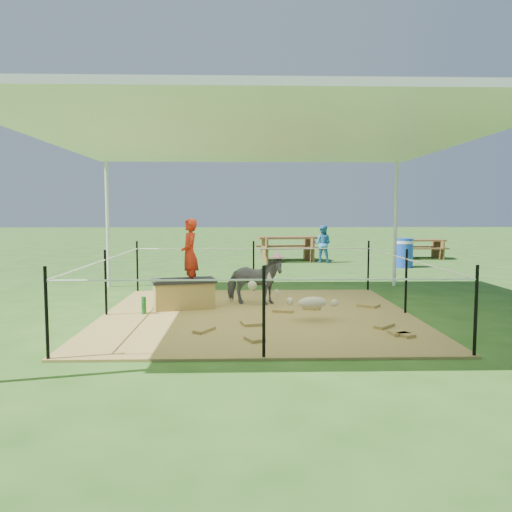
{
  "coord_description": "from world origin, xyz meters",
  "views": [
    {
      "loc": [
        -0.23,
        -7.39,
        1.55
      ],
      "look_at": [
        0.0,
        0.6,
        0.85
      ],
      "focal_mm": 35.0,
      "sensor_mm": 36.0,
      "label": 1
    }
  ],
  "objects_px": {
    "straw_bale": "(184,295)",
    "picnic_table_near": "(287,249)",
    "green_bottle": "(144,305)",
    "picnic_table_far": "(420,249)",
    "distant_person": "(323,244)",
    "trash_barrel": "(403,253)",
    "pony": "(254,281)",
    "woman": "(190,247)",
    "foal": "(312,300)"
  },
  "relations": [
    {
      "from": "green_bottle",
      "to": "trash_barrel",
      "type": "relative_size",
      "value": 0.31
    },
    {
      "from": "woman",
      "to": "distant_person",
      "type": "height_order",
      "value": "woman"
    },
    {
      "from": "picnic_table_far",
      "to": "straw_bale",
      "type": "bearing_deg",
      "value": -127.72
    },
    {
      "from": "pony",
      "to": "picnic_table_near",
      "type": "xyz_separation_m",
      "value": [
        1.24,
        7.74,
        -0.04
      ]
    },
    {
      "from": "trash_barrel",
      "to": "straw_bale",
      "type": "bearing_deg",
      "value": -132.34
    },
    {
      "from": "picnic_table_near",
      "to": "woman",
      "type": "bearing_deg",
      "value": -111.53
    },
    {
      "from": "green_bottle",
      "to": "straw_bale",
      "type": "bearing_deg",
      "value": 39.29
    },
    {
      "from": "trash_barrel",
      "to": "pony",
      "type": "bearing_deg",
      "value": -127.14
    },
    {
      "from": "woman",
      "to": "picnic_table_near",
      "type": "distance_m",
      "value": 8.34
    },
    {
      "from": "straw_bale",
      "to": "distant_person",
      "type": "distance_m",
      "value": 8.2
    },
    {
      "from": "picnic_table_near",
      "to": "distant_person",
      "type": "relative_size",
      "value": 1.61
    },
    {
      "from": "woman",
      "to": "picnic_table_near",
      "type": "xyz_separation_m",
      "value": [
        2.27,
        8.01,
        -0.61
      ]
    },
    {
      "from": "woman",
      "to": "foal",
      "type": "bearing_deg",
      "value": 47.39
    },
    {
      "from": "distant_person",
      "to": "straw_bale",
      "type": "bearing_deg",
      "value": 85.83
    },
    {
      "from": "straw_bale",
      "to": "trash_barrel",
      "type": "height_order",
      "value": "trash_barrel"
    },
    {
      "from": "straw_bale",
      "to": "distant_person",
      "type": "bearing_deg",
      "value": 65.26
    },
    {
      "from": "foal",
      "to": "pony",
      "type": "bearing_deg",
      "value": 109.25
    },
    {
      "from": "pony",
      "to": "distant_person",
      "type": "xyz_separation_m",
      "value": [
        2.3,
        7.17,
        0.15
      ]
    },
    {
      "from": "picnic_table_far",
      "to": "picnic_table_near",
      "type": "bearing_deg",
      "value": -170.31
    },
    {
      "from": "straw_bale",
      "to": "picnic_table_far",
      "type": "xyz_separation_m",
      "value": [
        6.95,
        8.72,
        0.08
      ]
    },
    {
      "from": "straw_bale",
      "to": "distant_person",
      "type": "xyz_separation_m",
      "value": [
        3.43,
        7.44,
        0.34
      ]
    },
    {
      "from": "pony",
      "to": "trash_barrel",
      "type": "bearing_deg",
      "value": -29.12
    },
    {
      "from": "pony",
      "to": "picnic_table_near",
      "type": "bearing_deg",
      "value": -1.06
    },
    {
      "from": "trash_barrel",
      "to": "picnic_table_near",
      "type": "relative_size",
      "value": 0.44
    },
    {
      "from": "straw_bale",
      "to": "pony",
      "type": "bearing_deg",
      "value": 13.35
    },
    {
      "from": "straw_bale",
      "to": "picnic_table_near",
      "type": "distance_m",
      "value": 8.35
    },
    {
      "from": "picnic_table_near",
      "to": "picnic_table_far",
      "type": "bearing_deg",
      "value": 3.14
    },
    {
      "from": "trash_barrel",
      "to": "distant_person",
      "type": "bearing_deg",
      "value": 145.85
    },
    {
      "from": "woman",
      "to": "foal",
      "type": "distance_m",
      "value": 2.17
    },
    {
      "from": "picnic_table_near",
      "to": "distant_person",
      "type": "xyz_separation_m",
      "value": [
        1.06,
        -0.57,
        0.19
      ]
    },
    {
      "from": "green_bottle",
      "to": "picnic_table_near",
      "type": "xyz_separation_m",
      "value": [
        2.92,
        8.46,
        0.23
      ]
    },
    {
      "from": "foal",
      "to": "distant_person",
      "type": "bearing_deg",
      "value": 66.63
    },
    {
      "from": "foal",
      "to": "straw_bale",
      "type": "bearing_deg",
      "value": 139.95
    },
    {
      "from": "trash_barrel",
      "to": "picnic_table_near",
      "type": "xyz_separation_m",
      "value": [
        -3.13,
        1.97,
        -0.02
      ]
    },
    {
      "from": "picnic_table_far",
      "to": "pony",
      "type": "bearing_deg",
      "value": -123.71
    },
    {
      "from": "foal",
      "to": "picnic_table_far",
      "type": "bearing_deg",
      "value": 49.37
    },
    {
      "from": "green_bottle",
      "to": "distant_person",
      "type": "height_order",
      "value": "distant_person"
    },
    {
      "from": "picnic_table_near",
      "to": "picnic_table_far",
      "type": "height_order",
      "value": "picnic_table_near"
    },
    {
      "from": "pony",
      "to": "foal",
      "type": "height_order",
      "value": "pony"
    },
    {
      "from": "straw_bale",
      "to": "foal",
      "type": "xyz_separation_m",
      "value": [
        1.92,
        -0.97,
        0.08
      ]
    },
    {
      "from": "foal",
      "to": "picnic_table_near",
      "type": "height_order",
      "value": "picnic_table_near"
    },
    {
      "from": "woman",
      "to": "pony",
      "type": "xyz_separation_m",
      "value": [
        1.03,
        0.27,
        -0.57
      ]
    },
    {
      "from": "woman",
      "to": "pony",
      "type": "height_order",
      "value": "woman"
    },
    {
      "from": "straw_bale",
      "to": "foal",
      "type": "height_order",
      "value": "foal"
    },
    {
      "from": "straw_bale",
      "to": "foal",
      "type": "relative_size",
      "value": 0.91
    },
    {
      "from": "foal",
      "to": "distant_person",
      "type": "distance_m",
      "value": 8.55
    },
    {
      "from": "green_bottle",
      "to": "picnic_table_far",
      "type": "height_order",
      "value": "picnic_table_far"
    },
    {
      "from": "straw_bale",
      "to": "distant_person",
      "type": "height_order",
      "value": "distant_person"
    },
    {
      "from": "distant_person",
      "to": "woman",
      "type": "bearing_deg",
      "value": 86.47
    },
    {
      "from": "green_bottle",
      "to": "trash_barrel",
      "type": "height_order",
      "value": "trash_barrel"
    }
  ]
}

